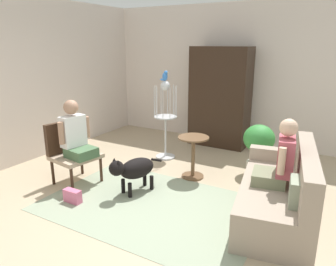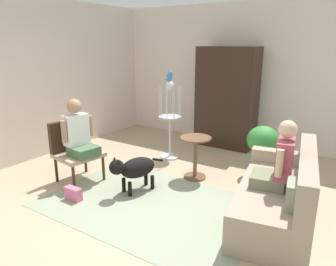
% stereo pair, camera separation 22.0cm
% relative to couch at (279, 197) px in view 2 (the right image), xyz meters
% --- Properties ---
extents(ground_plane, '(7.86, 7.86, 0.00)m').
position_rel_couch_xyz_m(ground_plane, '(-1.52, -0.51, -0.32)').
color(ground_plane, tan).
extents(back_wall, '(6.29, 0.12, 2.87)m').
position_rel_couch_xyz_m(back_wall, '(-1.52, 2.82, 1.12)').
color(back_wall, silver).
rests_on(back_wall, ground).
extents(left_wall, '(0.12, 7.15, 2.87)m').
position_rel_couch_xyz_m(left_wall, '(-4.43, -0.21, 1.12)').
color(left_wall, silver).
rests_on(left_wall, ground).
extents(area_rug, '(2.82, 1.89, 0.01)m').
position_rel_couch_xyz_m(area_rug, '(-1.52, -0.52, -0.31)').
color(area_rug, gray).
rests_on(area_rug, ground).
extents(couch, '(1.09, 1.90, 0.90)m').
position_rel_couch_xyz_m(couch, '(0.00, 0.00, 0.00)').
color(couch, gray).
rests_on(couch, ground).
extents(armchair, '(0.68, 0.71, 0.93)m').
position_rel_couch_xyz_m(armchair, '(-3.01, -0.47, 0.23)').
color(armchair, '#382316').
rests_on(armchair, ground).
extents(person_on_couch, '(0.50, 0.55, 0.81)m').
position_rel_couch_xyz_m(person_on_couch, '(-0.04, -0.03, 0.45)').
color(person_on_couch, '#727759').
extents(person_on_armchair, '(0.50, 0.52, 0.83)m').
position_rel_couch_xyz_m(person_on_armchair, '(-2.85, -0.50, 0.47)').
color(person_on_armchair, '#446642').
extents(round_end_table, '(0.49, 0.49, 0.68)m').
position_rel_couch_xyz_m(round_end_table, '(-1.44, 0.58, 0.08)').
color(round_end_table, brown).
rests_on(round_end_table, ground).
extents(dog, '(0.46, 0.84, 0.58)m').
position_rel_couch_xyz_m(dog, '(-1.94, -0.33, 0.04)').
color(dog, black).
rests_on(dog, ground).
extents(bird_cage_stand, '(0.42, 0.42, 1.43)m').
position_rel_couch_xyz_m(bird_cage_stand, '(-2.28, 1.14, 0.43)').
color(bird_cage_stand, silver).
rests_on(bird_cage_stand, ground).
extents(parrot, '(0.17, 0.10, 0.18)m').
position_rel_couch_xyz_m(parrot, '(-2.28, 1.14, 1.20)').
color(parrot, blue).
rests_on(parrot, bird_cage_stand).
extents(potted_plant, '(0.50, 0.50, 0.83)m').
position_rel_couch_xyz_m(potted_plant, '(-0.59, 1.23, 0.20)').
color(potted_plant, beige).
rests_on(potted_plant, ground).
extents(armoire_cabinet, '(1.18, 0.56, 2.02)m').
position_rel_couch_xyz_m(armoire_cabinet, '(-1.72, 2.41, 0.69)').
color(armoire_cabinet, black).
rests_on(armoire_cabinet, ground).
extents(handbag, '(0.25, 0.10, 0.18)m').
position_rel_couch_xyz_m(handbag, '(-2.49, -0.99, -0.23)').
color(handbag, '#D8668C').
rests_on(handbag, ground).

